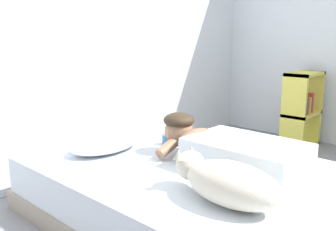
% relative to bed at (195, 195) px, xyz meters
% --- Properties ---
extents(back_wall, '(4.48, 0.12, 2.50)m').
position_rel_bed_xyz_m(back_wall, '(-0.01, 1.25, 1.08)').
color(back_wall, silver).
rests_on(back_wall, ground).
extents(bed, '(1.36, 2.05, 0.35)m').
position_rel_bed_xyz_m(bed, '(0.00, 0.00, 0.00)').
color(bed, gray).
rests_on(bed, ground).
extents(pillow, '(0.52, 0.32, 0.11)m').
position_rel_bed_xyz_m(pillow, '(-0.16, 0.63, 0.23)').
color(pillow, silver).
rests_on(pillow, bed).
extents(person_lying, '(0.43, 0.92, 0.27)m').
position_rel_bed_xyz_m(person_lying, '(0.14, -0.11, 0.28)').
color(person_lying, silver).
rests_on(person_lying, bed).
extents(dog, '(0.26, 0.57, 0.21)m').
position_rel_bed_xyz_m(dog, '(-0.26, -0.39, 0.28)').
color(dog, beige).
rests_on(dog, bed).
extents(coffee_cup, '(0.13, 0.09, 0.07)m').
position_rel_bed_xyz_m(coffee_cup, '(0.24, 0.43, 0.21)').
color(coffee_cup, teal).
rests_on(coffee_cup, bed).
extents(cell_phone, '(0.07, 0.14, 0.01)m').
position_rel_bed_xyz_m(cell_phone, '(0.28, -0.05, 0.18)').
color(cell_phone, black).
rests_on(cell_phone, bed).
extents(bookshelf, '(0.45, 0.24, 0.75)m').
position_rel_bed_xyz_m(bookshelf, '(1.91, 0.17, 0.21)').
color(bookshelf, '#D8CC4C').
rests_on(bookshelf, ground).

